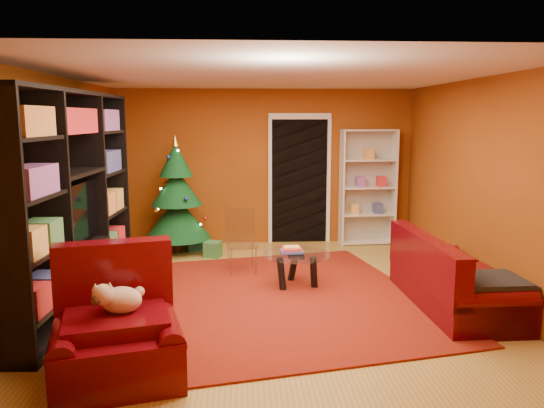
{
  "coord_description": "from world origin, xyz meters",
  "views": [
    {
      "loc": [
        -0.38,
        -6.17,
        2.12
      ],
      "look_at": [
        0.0,
        0.4,
        1.05
      ],
      "focal_mm": 35.0,
      "sensor_mm": 36.0,
      "label": 1
    }
  ],
  "objects": [
    {
      "name": "floor",
      "position": [
        0.0,
        0.0,
        -0.03
      ],
      "size": [
        5.0,
        5.5,
        0.05
      ],
      "primitive_type": "cube",
      "color": "olive",
      "rests_on": "ground"
    },
    {
      "name": "christmas_tree",
      "position": [
        -1.4,
        2.15,
        0.91
      ],
      "size": [
        1.09,
        1.09,
        1.87
      ],
      "primitive_type": null,
      "rotation": [
        0.0,
        0.0,
        -0.04
      ],
      "color": "#0A3E1B",
      "rests_on": "floor"
    },
    {
      "name": "gift_box_teal",
      "position": [
        -1.14,
        2.31,
        0.15
      ],
      "size": [
        0.39,
        0.39,
        0.31
      ],
      "primitive_type": "cube",
      "rotation": [
        0.0,
        0.0,
        0.33
      ],
      "color": "#206D7B",
      "rests_on": "floor"
    },
    {
      "name": "wall_left",
      "position": [
        -2.52,
        0.0,
        1.3
      ],
      "size": [
        0.05,
        5.5,
        2.6
      ],
      "primitive_type": "cube",
      "color": "#8E4311",
      "rests_on": "ground"
    },
    {
      "name": "armchair",
      "position": [
        -1.41,
        -1.99,
        0.43
      ],
      "size": [
        1.33,
        1.33,
        0.86
      ],
      "primitive_type": null,
      "rotation": [
        0.0,
        0.0,
        0.25
      ],
      "color": "#47040A",
      "rests_on": "rug"
    },
    {
      "name": "wall_back",
      "position": [
        0.0,
        2.77,
        1.3
      ],
      "size": [
        5.0,
        0.05,
        2.6
      ],
      "primitive_type": "cube",
      "color": "#8E4311",
      "rests_on": "ground"
    },
    {
      "name": "gift_box_red",
      "position": [
        -1.34,
        2.47,
        0.1
      ],
      "size": [
        0.23,
        0.23,
        0.2
      ],
      "primitive_type": "cube",
      "rotation": [
        0.0,
        0.0,
        -0.17
      ],
      "color": "maroon",
      "rests_on": "floor"
    },
    {
      "name": "ceiling",
      "position": [
        0.0,
        0.0,
        2.62
      ],
      "size": [
        5.0,
        5.5,
        0.05
      ],
      "primitive_type": "cube",
      "color": "silver",
      "rests_on": "wall_back"
    },
    {
      "name": "dog",
      "position": [
        -1.38,
        -1.93,
        0.64
      ],
      "size": [
        0.46,
        0.39,
        0.28
      ],
      "primitive_type": null,
      "rotation": [
        0.0,
        0.0,
        0.25
      ],
      "color": "beige",
      "rests_on": "armchair"
    },
    {
      "name": "rug",
      "position": [
        0.1,
        -0.15,
        0.01
      ],
      "size": [
        3.9,
        4.32,
        0.02
      ],
      "primitive_type": "cube",
      "rotation": [
        0.0,
        0.0,
        0.2
      ],
      "color": "maroon",
      "rests_on": "floor"
    },
    {
      "name": "white_bookshelf",
      "position": [
        1.74,
        2.57,
        0.97
      ],
      "size": [
        0.93,
        0.38,
        1.99
      ],
      "primitive_type": null,
      "rotation": [
        0.0,
        0.0,
        0.05
      ],
      "color": "white",
      "rests_on": "floor"
    },
    {
      "name": "media_unit",
      "position": [
        -2.27,
        -0.29,
        1.21
      ],
      "size": [
        0.64,
        3.17,
        2.41
      ],
      "primitive_type": null,
      "rotation": [
        0.0,
        0.0,
        -0.05
      ],
      "color": "black",
      "rests_on": "floor"
    },
    {
      "name": "coffee_table",
      "position": [
        0.3,
        0.28,
        0.22
      ],
      "size": [
        0.9,
        0.9,
        0.53
      ],
      "primitive_type": null,
      "rotation": [
        0.0,
        0.0,
        0.05
      ],
      "color": "gray",
      "rests_on": "rug"
    },
    {
      "name": "gift_box_green",
      "position": [
        -0.83,
        1.82,
        0.12
      ],
      "size": [
        0.3,
        0.3,
        0.24
      ],
      "primitive_type": "cube",
      "rotation": [
        0.0,
        0.0,
        -0.3
      ],
      "color": "#2F773D",
      "rests_on": "floor"
    },
    {
      "name": "doorway",
      "position": [
        0.6,
        2.73,
        1.05
      ],
      "size": [
        1.06,
        0.6,
        2.16
      ],
      "primitive_type": null,
      "color": "black",
      "rests_on": "floor"
    },
    {
      "name": "sofa",
      "position": [
        2.02,
        -0.53,
        0.42
      ],
      "size": [
        0.94,
        1.98,
        0.84
      ],
      "primitive_type": null,
      "rotation": [
        0.0,
        0.0,
        1.6
      ],
      "color": "#47040A",
      "rests_on": "rug"
    },
    {
      "name": "acrylic_chair",
      "position": [
        -0.38,
        0.9,
        0.4
      ],
      "size": [
        0.47,
        0.5,
        0.81
      ],
      "primitive_type": null,
      "rotation": [
        0.0,
        0.0,
        0.13
      ],
      "color": "#66605B",
      "rests_on": "rug"
    },
    {
      "name": "wall_right",
      "position": [
        2.52,
        0.0,
        1.3
      ],
      "size": [
        0.05,
        5.5,
        2.6
      ],
      "primitive_type": "cube",
      "color": "#8E4311",
      "rests_on": "ground"
    }
  ]
}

